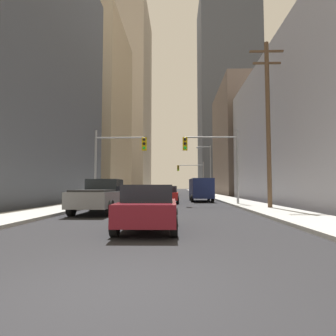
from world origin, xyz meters
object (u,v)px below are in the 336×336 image
Objects in this scene: pickup_truck_grey at (101,196)px; traffic_signal_far_right at (192,172)px; sedan_white at (156,190)px; traffic_signal_near_right at (213,154)px; cargo_van_navy at (201,188)px; sedan_green at (145,192)px; sedan_black at (127,195)px; sedan_red at (168,194)px; sedan_maroon at (149,207)px; traffic_signal_near_left at (118,154)px.

traffic_signal_far_right is (6.90, 36.12, 3.16)m from pickup_truck_grey.
sedan_white is 37.05m from traffic_signal_near_right.
traffic_signal_near_right is at bearing -85.44° from cargo_van_navy.
traffic_signal_near_right reaches higher than sedan_green.
pickup_truck_grey is at bearing -90.21° from sedan_green.
sedan_red is at bearing 8.98° from sedan_black.
pickup_truck_grey is 36.91m from traffic_signal_far_right.
sedan_maroon is 13.81m from traffic_signal_near_right.
sedan_green is at bearing -113.92° from traffic_signal_far_right.
traffic_signal_near_left is 7.61m from traffic_signal_near_right.
traffic_signal_near_right is 29.46m from traffic_signal_far_right.
traffic_signal_near_right reaches higher than cargo_van_navy.
sedan_green is 22.11m from sedan_white.
traffic_signal_near_left is 1.00× the size of traffic_signal_far_right.
sedan_white is at bearing 96.06° from sedan_red.
traffic_signal_near_right reaches higher than sedan_white.
sedan_maroon is 1.00× the size of sedan_black.
sedan_maroon is 1.00× the size of sedan_white.
sedan_black is at bearing -171.02° from sedan_red.
sedan_black is 1.01× the size of sedan_red.
pickup_truck_grey is 0.91× the size of traffic_signal_far_right.
sedan_maroon and sedan_black have the same top height.
sedan_green is 0.71× the size of traffic_signal_far_right.
traffic_signal_near_right reaches higher than pickup_truck_grey.
traffic_signal_far_right reaches higher than sedan_red.
pickup_truck_grey is 20.74m from sedan_green.
sedan_black is at bearing 162.07° from traffic_signal_near_right.
pickup_truck_grey reaches higher than sedan_black.
sedan_maroon and sedan_green have the same top height.
pickup_truck_grey reaches higher than sedan_white.
cargo_van_navy is 7.77m from sedan_black.
cargo_van_navy is at bearing -50.27° from sedan_green.
traffic_signal_far_right is (3.58, 42.32, 3.32)m from sedan_maroon.
traffic_signal_near_left is (-0.56, -14.08, 3.29)m from sedan_green.
cargo_van_navy is 0.88× the size of traffic_signal_near_left.
sedan_green and sedan_white have the same top height.
traffic_signal_far_right is (6.99, 27.12, 3.32)m from sedan_black.
traffic_signal_near_left is (-3.93, -2.89, 3.29)m from sedan_red.
cargo_van_navy is 10.26m from sedan_green.
traffic_signal_far_right is (-0.22, 29.46, 0.02)m from traffic_signal_near_right.
cargo_van_navy is 1.24× the size of sedan_white.
pickup_truck_grey is at bearing -117.28° from cargo_van_navy.
sedan_black is at bearing 90.60° from pickup_truck_grey.
sedan_green is at bearing -89.56° from sedan_white.
traffic_signal_near_left is at bearing -92.29° from sedan_green.
sedan_green is (-3.24, 26.94, 0.00)m from sedan_maroon.
sedan_red is at bearing -97.41° from traffic_signal_far_right.
cargo_van_navy is at bearing 94.56° from traffic_signal_near_right.
sedan_maroon is 49.17m from sedan_white.
sedan_maroon is at bearing -83.13° from sedan_green.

